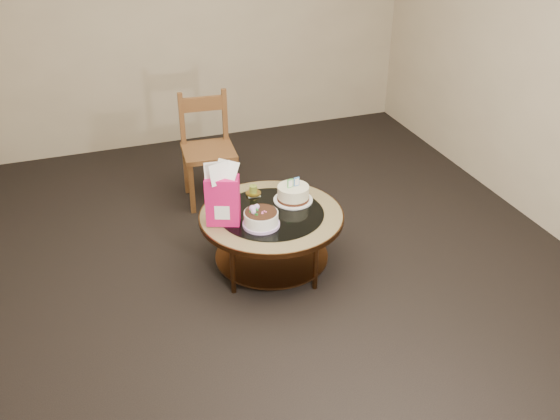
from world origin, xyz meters
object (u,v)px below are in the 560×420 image
object	(u,v)px
decorated_cake	(261,219)
dining_chair	(208,148)
cream_cake	(293,194)
gift_bag	(222,194)
coffee_table	(271,223)

from	to	relation	value
decorated_cake	dining_chair	xyz separation A→B (m)	(-0.05, 1.31, -0.04)
cream_cake	dining_chair	size ratio (longest dim) A/B	0.31
gift_bag	coffee_table	bearing A→B (deg)	23.51
coffee_table	dining_chair	bearing A→B (deg)	98.05
cream_cake	coffee_table	bearing A→B (deg)	-162.00
decorated_cake	cream_cake	world-z (taller)	cream_cake
coffee_table	cream_cake	world-z (taller)	cream_cake
coffee_table	gift_bag	world-z (taller)	gift_bag
dining_chair	cream_cake	bearing A→B (deg)	-65.95
decorated_cake	dining_chair	bearing A→B (deg)	92.05
decorated_cake	gift_bag	world-z (taller)	gift_bag
coffee_table	gift_bag	bearing A→B (deg)	-177.93
cream_cake	gift_bag	world-z (taller)	gift_bag
coffee_table	cream_cake	xyz separation A→B (m)	(0.21, 0.11, 0.14)
cream_cake	decorated_cake	bearing A→B (deg)	-153.73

